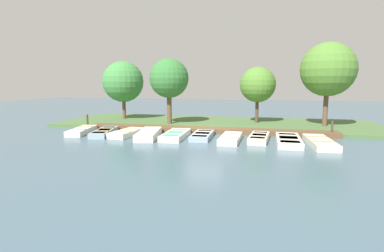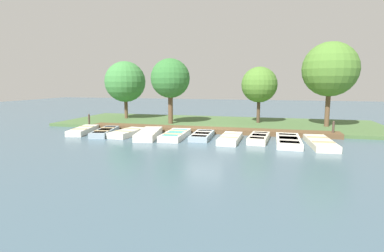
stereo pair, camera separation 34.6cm
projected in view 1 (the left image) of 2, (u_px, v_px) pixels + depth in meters
name	position (u px, v px, depth m)	size (l,w,h in m)	color
ground_plane	(202.00, 135.00, 18.56)	(80.00, 80.00, 0.00)	#425B6B
shore_bank	(215.00, 123.00, 23.36)	(8.00, 24.00, 0.20)	#476638
dock_walkway	(206.00, 130.00, 19.70)	(1.23, 16.32, 0.30)	brown
rowboat_0	(82.00, 131.00, 19.26)	(3.20, 1.57, 0.36)	beige
rowboat_1	(104.00, 132.00, 18.73)	(3.34, 1.64, 0.35)	#8C9EA8
rowboat_2	(127.00, 133.00, 18.41)	(2.87, 1.42, 0.36)	beige
rowboat_3	(149.00, 134.00, 17.83)	(3.60, 1.74, 0.42)	beige
rowboat_4	(176.00, 135.00, 17.69)	(3.27, 1.28, 0.36)	silver
rowboat_5	(202.00, 135.00, 17.56)	(2.81, 1.14, 0.33)	#8C9EA8
rowboat_6	(231.00, 138.00, 16.70)	(3.03, 1.11, 0.34)	silver
rowboat_7	(259.00, 138.00, 16.76)	(2.80, 1.20, 0.37)	beige
rowboat_8	(288.00, 140.00, 16.07)	(3.50, 1.26, 0.34)	silver
rowboat_9	(320.00, 142.00, 15.58)	(3.55, 1.36, 0.34)	beige
mooring_post_near	(87.00, 121.00, 21.58)	(0.13, 0.13, 1.00)	#47382D
mooring_post_far	(332.00, 129.00, 17.87)	(0.13, 0.13, 1.00)	#47382D
park_tree_far_left	(123.00, 82.00, 25.13)	(3.41, 3.41, 5.02)	brown
park_tree_left	(169.00, 79.00, 21.95)	(2.89, 2.89, 5.00)	brown
park_tree_center	(258.00, 85.00, 22.58)	(2.68, 2.68, 4.42)	#4C3828
park_tree_right	(328.00, 70.00, 20.57)	(3.71, 3.71, 5.99)	brown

